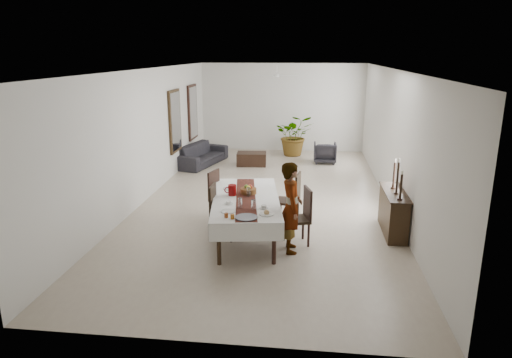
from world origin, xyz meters
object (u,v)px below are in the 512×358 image
woman (291,208)px  dining_table_top (246,199)px  red_pitcher (232,190)px  sideboard_body (393,213)px  sofa (201,154)px

woman → dining_table_top: bearing=50.7°
red_pitcher → sideboard_body: (3.25, 0.45, -0.51)m
red_pitcher → sofa: bearing=109.3°
dining_table_top → red_pitcher: 0.35m
woman → sofa: (-3.23, 6.46, -0.52)m
red_pitcher → sideboard_body: size_ratio=0.15×
dining_table_top → sideboard_body: bearing=2.7°
sideboard_body → sofa: bearing=134.7°
dining_table_top → woman: (0.92, -0.56, 0.06)m
red_pitcher → sofa: size_ratio=0.10×
red_pitcher → woman: (1.21, -0.68, -0.08)m
dining_table_top → red_pitcher: (-0.29, 0.12, 0.15)m
red_pitcher → dining_table_top: bearing=-22.6°
dining_table_top → woman: 1.07m
sideboard_body → sofa: sideboard_body is taller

